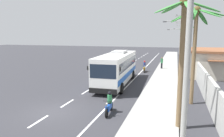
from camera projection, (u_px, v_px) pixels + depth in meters
name	position (u px, v px, depth m)	size (l,w,h in m)	color
ground_plane	(54.00, 112.00, 14.71)	(160.00, 160.00, 0.00)	#303035
sidewalk_kerb	(162.00, 85.00, 22.16)	(3.20, 90.00, 0.14)	#999993
lane_markings	(128.00, 75.00, 28.18)	(3.42, 71.42, 0.01)	white
boundary_wall	(198.00, 71.00, 24.66)	(0.24, 60.00, 2.19)	#B2B2AD
coach_bus_foreground	(117.00, 67.00, 22.74)	(3.30, 10.69, 3.58)	white
motorcycle_beside_bus	(144.00, 67.00, 30.48)	(0.56, 1.96, 1.62)	black
motorcycle_trailing	(109.00, 105.00, 14.31)	(0.56, 1.96, 1.54)	black
pedestrian_near_kerb	(162.00, 63.00, 32.61)	(0.36, 0.36, 1.77)	black
utility_pole_nearest	(186.00, 44.00, 8.28)	(3.84, 0.24, 9.43)	#9E9E99
utility_pole_mid	(182.00, 40.00, 24.32)	(3.36, 0.24, 8.96)	#9E9E99
utility_pole_far	(181.00, 38.00, 40.37)	(3.90, 0.24, 8.82)	#9E9E99
utility_pole_distant	(180.00, 36.00, 56.37)	(2.98, 0.24, 9.51)	#9E9E99
palm_nearest	(187.00, 34.00, 43.50)	(3.52, 3.57, 7.49)	brown
palm_second	(195.00, 33.00, 15.56)	(3.99, 3.78, 7.45)	brown
palm_third	(183.00, 41.00, 11.31)	(3.38, 3.34, 7.38)	brown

